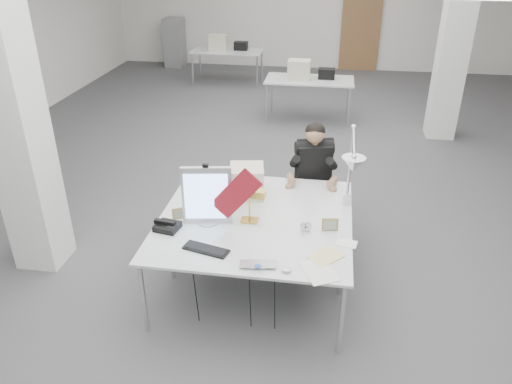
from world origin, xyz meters
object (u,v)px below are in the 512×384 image
at_px(laptop, 258,268).
at_px(bankers_lamp, 250,204).
at_px(office_chair, 312,187).
at_px(desk_phone, 167,227).
at_px(beige_monitor, 247,181).
at_px(architect_lamp, 350,178).
at_px(desk_main, 247,245).
at_px(monitor, 207,195).
at_px(seated_person, 314,161).

relative_size(laptop, bankers_lamp, 0.81).
relative_size(office_chair, desk_phone, 5.22).
bearing_deg(office_chair, beige_monitor, -148.46).
bearing_deg(office_chair, laptop, -115.35).
xyz_separation_m(bankers_lamp, architect_lamp, (0.89, 0.24, 0.22)).
relative_size(desk_main, monitor, 3.20).
height_order(office_chair, beige_monitor, office_chair).
bearing_deg(desk_phone, beige_monitor, 62.77).
bearing_deg(architect_lamp, desk_main, -160.81).
height_order(desk_main, monitor, monitor).
height_order(office_chair, monitor, monitor).
relative_size(beige_monitor, architect_lamp, 0.42).
bearing_deg(office_chair, desk_phone, -146.01).
relative_size(desk_main, seated_person, 1.85).
relative_size(office_chair, seated_person, 1.12).
xyz_separation_m(seated_person, monitor, (-0.90, -1.22, 0.14)).
bearing_deg(laptop, desk_main, 105.09).
distance_m(laptop, bankers_lamp, 0.77).
distance_m(desk_main, beige_monitor, 0.92).
bearing_deg(seated_person, desk_main, -122.98).
bearing_deg(beige_monitor, monitor, -123.98).
xyz_separation_m(office_chair, monitor, (-0.90, -1.27, 0.49)).
distance_m(seated_person, beige_monitor, 0.90).
relative_size(monitor, laptop, 1.90).
distance_m(monitor, beige_monitor, 0.65).
relative_size(office_chair, architect_lamp, 1.37).
xyz_separation_m(desk_main, monitor, (-0.42, 0.30, 0.29)).
xyz_separation_m(desk_main, office_chair, (0.48, 1.57, -0.20)).
distance_m(desk_phone, beige_monitor, 0.98).
height_order(bankers_lamp, architect_lamp, architect_lamp).
height_order(desk_main, office_chair, office_chair).
distance_m(desk_main, monitor, 0.60).
height_order(office_chair, laptop, office_chair).
distance_m(seated_person, monitor, 1.52).
bearing_deg(bankers_lamp, office_chair, 71.56).
height_order(laptop, beige_monitor, beige_monitor).
relative_size(seated_person, beige_monitor, 2.90).
bearing_deg(architect_lamp, beige_monitor, 148.24).
relative_size(monitor, beige_monitor, 1.68).
bearing_deg(desk_phone, architect_lamp, 28.18).
height_order(bankers_lamp, beige_monitor, bankers_lamp).
bearing_deg(office_chair, monitor, -140.88).
relative_size(desk_phone, beige_monitor, 0.62).
bearing_deg(laptop, seated_person, 71.93).
height_order(office_chair, desk_phone, office_chair).
bearing_deg(desk_phone, monitor, 38.94).
distance_m(bankers_lamp, architect_lamp, 0.95).
bearing_deg(bankers_lamp, monitor, -162.98).
distance_m(desk_main, desk_phone, 0.77).
height_order(bankers_lamp, desk_phone, bankers_lamp).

